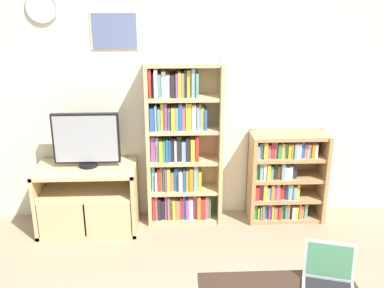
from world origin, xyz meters
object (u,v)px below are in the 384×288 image
(television, at_px, (86,140))
(bookshelf_short, at_px, (282,177))
(tv_stand, at_px, (88,198))
(laptop, at_px, (329,277))
(bookshelf_tall, at_px, (180,147))

(television, bearing_deg, bookshelf_short, 2.92)
(television, height_order, bookshelf_short, television)
(bookshelf_short, bearing_deg, tv_stand, -175.94)
(laptop, bearing_deg, bookshelf_short, 102.99)
(television, xyz_separation_m, bookshelf_short, (1.93, 0.10, -0.46))
(television, relative_size, bookshelf_short, 0.68)
(bookshelf_tall, xyz_separation_m, bookshelf_short, (1.04, -0.02, -0.33))
(bookshelf_tall, bearing_deg, bookshelf_short, -1.03)
(television, distance_m, bookshelf_short, 1.99)
(television, height_order, bookshelf_tall, bookshelf_tall)
(bookshelf_tall, xyz_separation_m, laptop, (0.92, -1.77, -0.26))
(tv_stand, distance_m, bookshelf_tall, 1.04)
(bookshelf_tall, bearing_deg, tv_stand, -170.27)
(tv_stand, height_order, television, television)
(bookshelf_short, distance_m, laptop, 1.76)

